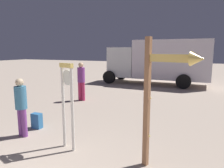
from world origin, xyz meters
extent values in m
cylinder|color=white|center=(-0.26, 2.64, 0.98)|extent=(0.07, 0.07, 1.95)
cylinder|color=white|center=(0.07, 2.53, 0.98)|extent=(0.07, 0.07, 1.95)
cube|color=#FFDD6C|center=(-0.09, 2.58, 2.00)|extent=(0.44, 0.22, 0.10)
cylinder|color=white|center=(-0.08, 2.61, 1.72)|extent=(0.35, 0.16, 0.36)
cube|color=black|center=(-0.08, 2.64, 1.72)|extent=(0.08, 0.04, 0.05)
cube|color=black|center=(-0.08, 2.64, 1.72)|extent=(0.06, 0.03, 0.14)
cube|color=#9C6B48|center=(1.78, 2.60, 1.30)|extent=(0.12, 0.12, 2.59)
cube|color=#F6D166|center=(2.19, 2.47, 2.20)|extent=(0.75, 0.28, 0.14)
cone|color=#F6D166|center=(2.65, 2.33, 2.20)|extent=(0.28, 0.30, 0.25)
sphere|color=#EFE580|center=(1.85, 2.57, 0.65)|extent=(0.04, 0.04, 0.04)
sphere|color=#FFDB8C|center=(1.85, 2.57, 1.43)|extent=(0.04, 0.04, 0.04)
sphere|color=#F1EF85|center=(1.85, 2.57, 2.20)|extent=(0.04, 0.04, 0.04)
cylinder|color=#7E3E90|center=(-1.60, 2.68, 0.39)|extent=(0.15, 0.15, 0.78)
cylinder|color=#7E3E90|center=(-1.75, 2.70, 0.39)|extent=(0.15, 0.15, 0.78)
cylinder|color=teal|center=(-1.68, 2.69, 1.08)|extent=(0.31, 0.31, 0.61)
sphere|color=beige|center=(-1.68, 2.69, 1.50)|extent=(0.21, 0.21, 0.21)
cube|color=teal|center=(-1.75, 3.29, 0.23)|extent=(0.30, 0.19, 0.46)
cube|color=teal|center=(-1.75, 3.41, 0.16)|extent=(0.21, 0.04, 0.20)
cylinder|color=#C62E60|center=(-2.44, 6.85, 0.43)|extent=(0.16, 0.16, 0.87)
cylinder|color=#C62E60|center=(-2.27, 6.87, 0.43)|extent=(0.16, 0.16, 0.87)
cylinder|color=#80378C|center=(-2.36, 6.86, 1.21)|extent=(0.34, 0.34, 0.69)
sphere|color=#E1B789|center=(-2.36, 6.86, 1.67)|extent=(0.24, 0.24, 0.24)
cube|color=silver|center=(0.93, 13.05, 1.73)|extent=(4.96, 2.40, 2.57)
cube|color=silver|center=(-2.50, 13.14, 1.50)|extent=(1.92, 2.21, 2.09)
cube|color=black|center=(-3.44, 13.17, 1.92)|extent=(0.08, 1.82, 0.92)
cylinder|color=black|center=(-3.17, 14.31, 0.45)|extent=(0.91, 0.27, 0.90)
cylinder|color=black|center=(-3.23, 12.00, 0.45)|extent=(0.91, 0.27, 0.90)
cylinder|color=black|center=(1.88, 14.18, 0.45)|extent=(0.91, 0.27, 0.90)
cylinder|color=black|center=(1.81, 11.87, 0.45)|extent=(0.91, 0.27, 0.90)
camera|label=1|loc=(2.70, -1.29, 2.33)|focal=33.01mm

